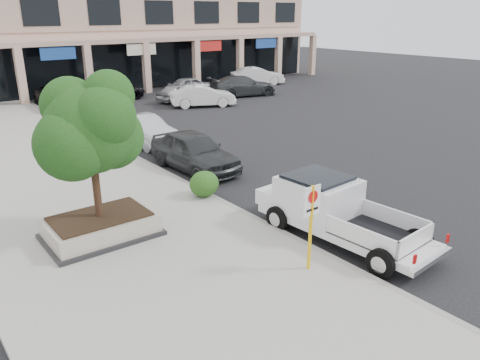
{
  "coord_description": "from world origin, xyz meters",
  "views": [
    {
      "loc": [
        -10.48,
        -9.69,
        6.43
      ],
      "look_at": [
        -1.81,
        1.5,
        1.37
      ],
      "focal_mm": 35.0,
      "sensor_mm": 36.0,
      "label": 1
    }
  ],
  "objects_px": {
    "lot_car_e": "(192,85)",
    "lot_car_f": "(257,76)",
    "planter_tree": "(93,128)",
    "lot_car_c": "(243,86)",
    "no_parking_sign": "(311,216)",
    "planter": "(101,226)",
    "curb_car_d": "(61,97)",
    "curb_car_b": "(144,131)",
    "curb_car_c": "(101,113)",
    "lot_car_a": "(180,92)",
    "lot_car_b": "(203,96)",
    "pickup_truck": "(344,213)",
    "lot_car_d": "(109,90)",
    "curb_car_a": "(194,151)"
  },
  "relations": [
    {
      "from": "pickup_truck",
      "to": "lot_car_a",
      "type": "xyz_separation_m",
      "value": [
        8.33,
        23.32,
        -0.21
      ]
    },
    {
      "from": "planter",
      "to": "curb_car_b",
      "type": "relative_size",
      "value": 0.69
    },
    {
      "from": "pickup_truck",
      "to": "curb_car_d",
      "type": "relative_size",
      "value": 0.95
    },
    {
      "from": "planter_tree",
      "to": "lot_car_a",
      "type": "height_order",
      "value": "planter_tree"
    },
    {
      "from": "planter_tree",
      "to": "lot_car_e",
      "type": "relative_size",
      "value": 0.98
    },
    {
      "from": "curb_car_b",
      "to": "lot_car_c",
      "type": "height_order",
      "value": "lot_car_c"
    },
    {
      "from": "no_parking_sign",
      "to": "lot_car_f",
      "type": "bearing_deg",
      "value": 52.44
    },
    {
      "from": "planter_tree",
      "to": "no_parking_sign",
      "type": "bearing_deg",
      "value": -57.09
    },
    {
      "from": "curb_car_b",
      "to": "lot_car_e",
      "type": "distance_m",
      "value": 16.53
    },
    {
      "from": "planter_tree",
      "to": "curb_car_b",
      "type": "distance_m",
      "value": 10.93
    },
    {
      "from": "planter_tree",
      "to": "lot_car_d",
      "type": "height_order",
      "value": "planter_tree"
    },
    {
      "from": "planter_tree",
      "to": "curb_car_c",
      "type": "xyz_separation_m",
      "value": [
        5.88,
        14.48,
        -2.64
      ]
    },
    {
      "from": "lot_car_e",
      "to": "lot_car_d",
      "type": "bearing_deg",
      "value": 81.29
    },
    {
      "from": "planter_tree",
      "to": "lot_car_f",
      "type": "xyz_separation_m",
      "value": [
        24.28,
        21.91,
        -2.6
      ]
    },
    {
      "from": "pickup_truck",
      "to": "curb_car_c",
      "type": "height_order",
      "value": "pickup_truck"
    },
    {
      "from": "curb_car_b",
      "to": "lot_car_a",
      "type": "height_order",
      "value": "curb_car_b"
    },
    {
      "from": "pickup_truck",
      "to": "lot_car_c",
      "type": "bearing_deg",
      "value": 54.8
    },
    {
      "from": "lot_car_d",
      "to": "curb_car_a",
      "type": "bearing_deg",
      "value": 177.34
    },
    {
      "from": "planter_tree",
      "to": "lot_car_c",
      "type": "relative_size",
      "value": 0.71
    },
    {
      "from": "pickup_truck",
      "to": "lot_car_f",
      "type": "height_order",
      "value": "pickup_truck"
    },
    {
      "from": "curb_car_b",
      "to": "lot_car_b",
      "type": "bearing_deg",
      "value": 33.9
    },
    {
      "from": "curb_car_d",
      "to": "curb_car_b",
      "type": "bearing_deg",
      "value": -85.16
    },
    {
      "from": "lot_car_e",
      "to": "lot_car_f",
      "type": "distance_m",
      "value": 7.68
    },
    {
      "from": "curb_car_c",
      "to": "curb_car_d",
      "type": "relative_size",
      "value": 0.89
    },
    {
      "from": "no_parking_sign",
      "to": "curb_car_b",
      "type": "distance_m",
      "value": 14.33
    },
    {
      "from": "planter",
      "to": "planter_tree",
      "type": "relative_size",
      "value": 0.8
    },
    {
      "from": "planter_tree",
      "to": "lot_car_e",
      "type": "xyz_separation_m",
      "value": [
        16.62,
        21.39,
        -2.72
      ]
    },
    {
      "from": "planter",
      "to": "lot_car_c",
      "type": "height_order",
      "value": "lot_car_c"
    },
    {
      "from": "lot_car_f",
      "to": "curb_car_c",
      "type": "bearing_deg",
      "value": 135.11
    },
    {
      "from": "planter",
      "to": "lot_car_a",
      "type": "bearing_deg",
      "value": 53.46
    },
    {
      "from": "lot_car_c",
      "to": "lot_car_f",
      "type": "xyz_separation_m",
      "value": [
        5.04,
        4.2,
        -0.0
      ]
    },
    {
      "from": "curb_car_b",
      "to": "lot_car_a",
      "type": "distance_m",
      "value": 12.77
    },
    {
      "from": "planter",
      "to": "pickup_truck",
      "type": "bearing_deg",
      "value": -37.7
    },
    {
      "from": "pickup_truck",
      "to": "lot_car_d",
      "type": "distance_m",
      "value": 27.63
    },
    {
      "from": "curb_car_a",
      "to": "lot_car_e",
      "type": "distance_m",
      "value": 20.61
    },
    {
      "from": "lot_car_d",
      "to": "lot_car_f",
      "type": "xyz_separation_m",
      "value": [
        14.45,
        -0.83,
        0.04
      ]
    },
    {
      "from": "lot_car_e",
      "to": "lot_car_a",
      "type": "bearing_deg",
      "value": 136.43
    },
    {
      "from": "curb_car_c",
      "to": "pickup_truck",
      "type": "bearing_deg",
      "value": -96.58
    },
    {
      "from": "pickup_truck",
      "to": "lot_car_b",
      "type": "height_order",
      "value": "pickup_truck"
    },
    {
      "from": "lot_car_a",
      "to": "lot_car_c",
      "type": "xyz_separation_m",
      "value": [
        5.35,
        -1.06,
        0.13
      ]
    },
    {
      "from": "curb_car_a",
      "to": "curb_car_b",
      "type": "bearing_deg",
      "value": 87.12
    },
    {
      "from": "planter_tree",
      "to": "lot_car_a",
      "type": "relative_size",
      "value": 0.99
    },
    {
      "from": "curb_car_b",
      "to": "lot_car_b",
      "type": "height_order",
      "value": "lot_car_b"
    },
    {
      "from": "no_parking_sign",
      "to": "lot_car_e",
      "type": "xyz_separation_m",
      "value": [
        13.22,
        26.64,
        -0.94
      ]
    },
    {
      "from": "curb_car_d",
      "to": "lot_car_b",
      "type": "relative_size",
      "value": 1.3
    },
    {
      "from": "planter_tree",
      "to": "lot_car_c",
      "type": "bearing_deg",
      "value": 42.63
    },
    {
      "from": "lot_car_f",
      "to": "pickup_truck",
      "type": "bearing_deg",
      "value": 167.86
    },
    {
      "from": "lot_car_e",
      "to": "lot_car_f",
      "type": "bearing_deg",
      "value": -83.51
    },
    {
      "from": "curb_car_d",
      "to": "lot_car_a",
      "type": "bearing_deg",
      "value": -13.34
    },
    {
      "from": "planter",
      "to": "no_parking_sign",
      "type": "relative_size",
      "value": 1.39
    }
  ]
}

